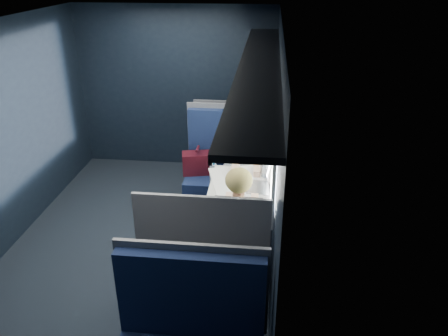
# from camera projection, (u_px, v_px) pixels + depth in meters

# --- Properties ---
(ground) EXTENTS (2.80, 4.20, 0.01)m
(ground) POSITION_uv_depth(u_px,v_px,m) (143.00, 242.00, 4.82)
(ground) COLOR black
(room_shell) EXTENTS (3.00, 4.40, 2.40)m
(room_shell) POSITION_uv_depth(u_px,v_px,m) (133.00, 114.00, 4.18)
(room_shell) COLOR black
(room_shell) RESTS_ON ground
(table) EXTENTS (0.62, 1.00, 0.74)m
(table) POSITION_uv_depth(u_px,v_px,m) (237.00, 194.00, 4.43)
(table) COLOR #54565E
(table) RESTS_ON ground
(seat_bay_near) EXTENTS (1.08, 0.62, 1.26)m
(seat_bay_near) POSITION_uv_depth(u_px,v_px,m) (226.00, 176.00, 5.34)
(seat_bay_near) COLOR #0B1434
(seat_bay_near) RESTS_ON ground
(seat_bay_far) EXTENTS (1.04, 0.62, 1.26)m
(seat_bay_far) POSITION_uv_depth(u_px,v_px,m) (208.00, 267.00, 3.77)
(seat_bay_far) COLOR #0B1434
(seat_bay_far) RESTS_ON ground
(seat_row_front) EXTENTS (1.04, 0.51, 1.16)m
(seat_row_front) POSITION_uv_depth(u_px,v_px,m) (234.00, 148.00, 6.17)
(seat_row_front) COLOR #0B1434
(seat_row_front) RESTS_ON ground
(man) EXTENTS (0.53, 0.56, 1.32)m
(man) POSITION_uv_depth(u_px,v_px,m) (248.00, 161.00, 5.03)
(man) COLOR black
(man) RESTS_ON ground
(woman) EXTENTS (0.53, 0.56, 1.32)m
(woman) POSITION_uv_depth(u_px,v_px,m) (238.00, 227.00, 3.77)
(woman) COLOR black
(woman) RESTS_ON ground
(papers) EXTENTS (0.74, 0.90, 0.01)m
(papers) POSITION_uv_depth(u_px,v_px,m) (239.00, 183.00, 4.49)
(papers) COLOR white
(papers) RESTS_ON table
(laptop) EXTENTS (0.26, 0.32, 0.23)m
(laptop) POSITION_uv_depth(u_px,v_px,m) (265.00, 183.00, 4.35)
(laptop) COLOR silver
(laptop) RESTS_ON table
(bottle_small) EXTENTS (0.07, 0.07, 0.24)m
(bottle_small) POSITION_uv_depth(u_px,v_px,m) (265.00, 168.00, 4.56)
(bottle_small) COLOR silver
(bottle_small) RESTS_ON table
(cup) EXTENTS (0.08, 0.08, 0.10)m
(cup) POSITION_uv_depth(u_px,v_px,m) (263.00, 168.00, 4.70)
(cup) COLOR white
(cup) RESTS_ON table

